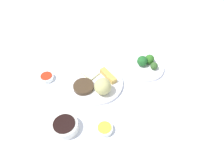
{
  "coord_description": "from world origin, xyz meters",
  "views": [
    {
      "loc": [
        0.28,
        -0.61,
        0.83
      ],
      "look_at": [
        0.05,
        0.06,
        0.06
      ],
      "focal_mm": 34.83,
      "sensor_mm": 36.0,
      "label": 1
    }
  ],
  "objects_px": {
    "broccoli_plate": "(145,68)",
    "sauce_ramekin_sweet_and_sour": "(47,78)",
    "main_plate": "(96,84)",
    "sauce_ramekin_hot_mustard": "(105,129)",
    "soy_sauce_bowl": "(65,126)"
  },
  "relations": [
    {
      "from": "main_plate",
      "to": "broccoli_plate",
      "type": "relative_size",
      "value": 1.33
    },
    {
      "from": "broccoli_plate",
      "to": "sauce_ramekin_sweet_and_sour",
      "type": "xyz_separation_m",
      "value": [
        -0.44,
        -0.23,
        0.0
      ]
    },
    {
      "from": "sauce_ramekin_hot_mustard",
      "to": "main_plate",
      "type": "bearing_deg",
      "value": 119.43
    },
    {
      "from": "main_plate",
      "to": "soy_sauce_bowl",
      "type": "xyz_separation_m",
      "value": [
        -0.03,
        -0.26,
        0.01
      ]
    },
    {
      "from": "main_plate",
      "to": "broccoli_plate",
      "type": "height_order",
      "value": "main_plate"
    },
    {
      "from": "broccoli_plate",
      "to": "sauce_ramekin_sweet_and_sour",
      "type": "relative_size",
      "value": 2.84
    },
    {
      "from": "main_plate",
      "to": "soy_sauce_bowl",
      "type": "distance_m",
      "value": 0.27
    },
    {
      "from": "soy_sauce_bowl",
      "to": "sauce_ramekin_sweet_and_sour",
      "type": "bearing_deg",
      "value": 134.5
    },
    {
      "from": "main_plate",
      "to": "sauce_ramekin_sweet_and_sour",
      "type": "relative_size",
      "value": 3.79
    },
    {
      "from": "main_plate",
      "to": "sauce_ramekin_hot_mustard",
      "type": "bearing_deg",
      "value": -60.57
    },
    {
      "from": "main_plate",
      "to": "sauce_ramekin_sweet_and_sour",
      "type": "distance_m",
      "value": 0.25
    },
    {
      "from": "broccoli_plate",
      "to": "soy_sauce_bowl",
      "type": "distance_m",
      "value": 0.5
    },
    {
      "from": "main_plate",
      "to": "sauce_ramekin_sweet_and_sour",
      "type": "height_order",
      "value": "sauce_ramekin_sweet_and_sour"
    },
    {
      "from": "main_plate",
      "to": "sauce_ramekin_hot_mustard",
      "type": "xyz_separation_m",
      "value": [
        0.12,
        -0.22,
        0.0
      ]
    },
    {
      "from": "sauce_ramekin_sweet_and_sour",
      "to": "broccoli_plate",
      "type": "bearing_deg",
      "value": 27.45
    }
  ]
}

